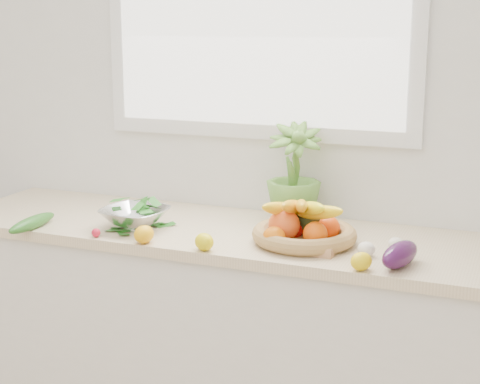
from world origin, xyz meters
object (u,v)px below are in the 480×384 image
at_px(apple, 294,229).
at_px(potted_herb, 294,172).
at_px(eggplant, 400,254).
at_px(cucumber, 32,223).
at_px(fruit_basket, 303,228).
at_px(colander_with_spinach, 135,212).

height_order(apple, potted_herb, potted_herb).
bearing_deg(potted_herb, apple, -71.12).
relative_size(eggplant, potted_herb, 0.54).
xyz_separation_m(cucumber, potted_herb, (0.88, 0.45, 0.18)).
bearing_deg(eggplant, cucumber, -176.61).
bearing_deg(potted_herb, fruit_basket, -64.35).
relative_size(cucumber, potted_herb, 0.72).
xyz_separation_m(eggplant, fruit_basket, (-0.36, 0.13, 0.01)).
height_order(eggplant, colander_with_spinach, colander_with_spinach).
relative_size(eggplant, colander_with_spinach, 0.78).
bearing_deg(potted_herb, colander_with_spinach, -150.84).
height_order(fruit_basket, colander_with_spinach, fruit_basket).
bearing_deg(eggplant, potted_herb, 142.09).
relative_size(apple, fruit_basket, 0.15).
xyz_separation_m(cucumber, fruit_basket, (0.99, 0.21, 0.03)).
height_order(apple, fruit_basket, fruit_basket).
bearing_deg(apple, fruit_basket, -40.47).
bearing_deg(cucumber, apple, 14.80).
distance_m(cucumber, colander_with_spinach, 0.39).
bearing_deg(fruit_basket, cucumber, -168.03).
xyz_separation_m(eggplant, potted_herb, (-0.47, 0.37, 0.16)).
relative_size(apple, eggplant, 0.34).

